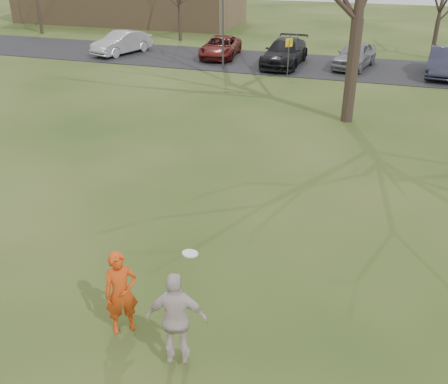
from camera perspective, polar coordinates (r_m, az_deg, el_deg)
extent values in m
plane|color=#1E380F|center=(10.25, -7.17, -17.28)|extent=(120.00, 120.00, 0.00)
cube|color=black|center=(32.56, 11.69, 13.53)|extent=(62.00, 6.50, 0.04)
imported|color=#D64311|center=(10.28, -11.42, -10.96)|extent=(0.78, 0.75, 1.79)
imported|color=#A4A5AA|center=(36.14, -11.36, 16.03)|extent=(2.81, 4.67, 1.45)
imported|color=maroon|center=(34.45, -0.40, 15.88)|extent=(2.61, 4.82, 1.28)
imported|color=black|center=(32.33, 6.79, 15.21)|extent=(2.28, 5.29, 1.52)
imported|color=gray|center=(32.43, 14.40, 14.59)|extent=(2.61, 4.61, 1.48)
imported|color=#27283A|center=(32.04, 23.32, 13.18)|extent=(2.07, 4.72, 1.51)
imported|color=beige|center=(9.23, -5.29, -13.90)|extent=(1.17, 0.70, 1.86)
cylinder|color=white|center=(8.54, -3.80, -6.86)|extent=(0.27, 0.27, 0.07)
cube|color=#8C6D4C|center=(50.65, -10.49, 20.13)|extent=(20.00, 8.00, 3.50)
cylinder|color=#47474C|center=(30.85, -0.12, 18.99)|extent=(0.12, 0.12, 6.00)
cylinder|color=#47474C|center=(29.73, 7.18, 14.59)|extent=(0.06, 0.06, 2.00)
cube|color=yellow|center=(29.57, 7.27, 16.20)|extent=(0.35, 0.35, 0.45)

